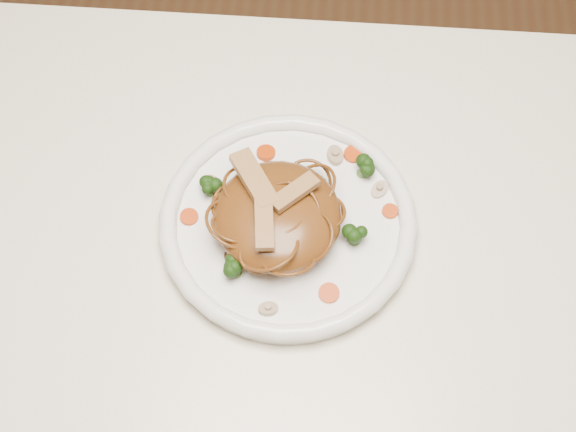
{
  "coord_description": "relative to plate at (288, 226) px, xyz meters",
  "views": [
    {
      "loc": [
        0.02,
        -0.37,
        1.59
      ],
      "look_at": [
        -0.01,
        0.08,
        0.78
      ],
      "focal_mm": 52.51,
      "sensor_mm": 36.0,
      "label": 1
    }
  ],
  "objects": [
    {
      "name": "chicken_b",
      "position": [
        -0.04,
        0.02,
        0.06
      ],
      "size": [
        0.06,
        0.08,
        0.01
      ],
      "primitive_type": "cube",
      "rotation": [
        0.0,
        0.0,
        2.14
      ],
      "color": "tan",
      "rests_on": "noodle_mound"
    },
    {
      "name": "carrot_4",
      "position": [
        0.05,
        -0.08,
        0.01
      ],
      "size": [
        0.03,
        0.03,
        0.0
      ],
      "primitive_type": "cylinder",
      "rotation": [
        0.0,
        0.0,
        -0.14
      ],
      "color": "#C33107",
      "rests_on": "plate"
    },
    {
      "name": "carrot_0",
      "position": [
        0.07,
        0.1,
        0.01
      ],
      "size": [
        0.03,
        0.03,
        0.0
      ],
      "primitive_type": "cylinder",
      "rotation": [
        0.0,
        0.0,
        -0.12
      ],
      "color": "#C33107",
      "rests_on": "plate"
    },
    {
      "name": "carrot_1",
      "position": [
        -0.11,
        -0.0,
        0.01
      ],
      "size": [
        0.03,
        0.03,
        0.0
      ],
      "primitive_type": "cylinder",
      "rotation": [
        0.0,
        0.0,
        -0.29
      ],
      "color": "#C33107",
      "rests_on": "plate"
    },
    {
      "name": "carrot_2",
      "position": [
        0.11,
        0.02,
        0.01
      ],
      "size": [
        0.02,
        0.02,
        0.0
      ],
      "primitive_type": "cylinder",
      "rotation": [
        0.0,
        0.0,
        -0.17
      ],
      "color": "#C33107",
      "rests_on": "plate"
    },
    {
      "name": "chicken_c",
      "position": [
        -0.02,
        -0.03,
        0.06
      ],
      "size": [
        0.03,
        0.06,
        0.01
      ],
      "primitive_type": "cube",
      "rotation": [
        0.0,
        0.0,
        4.83
      ],
      "color": "tan",
      "rests_on": "noodle_mound"
    },
    {
      "name": "noodle_mound",
      "position": [
        -0.01,
        -0.01,
        0.03
      ],
      "size": [
        0.19,
        0.19,
        0.05
      ],
      "primitive_type": "ellipsoid",
      "rotation": [
        0.0,
        0.0,
        -0.41
      ],
      "color": "brown",
      "rests_on": "plate"
    },
    {
      "name": "broccoli_0",
      "position": [
        0.08,
        0.07,
        0.02
      ],
      "size": [
        0.03,
        0.03,
        0.03
      ],
      "primitive_type": null,
      "rotation": [
        0.0,
        0.0,
        -0.08
      ],
      "color": "#16330A",
      "rests_on": "plate"
    },
    {
      "name": "broccoli_1",
      "position": [
        -0.09,
        0.03,
        0.02
      ],
      "size": [
        0.03,
        0.03,
        0.03
      ],
      "primitive_type": null,
      "rotation": [
        0.0,
        0.0,
        -0.15
      ],
      "color": "#16330A",
      "rests_on": "plate"
    },
    {
      "name": "plate",
      "position": [
        0.0,
        0.0,
        0.0
      ],
      "size": [
        0.37,
        0.37,
        0.02
      ],
      "primitive_type": "cylinder",
      "rotation": [
        0.0,
        0.0,
        0.36
      ],
      "color": "white",
      "rests_on": "table"
    },
    {
      "name": "chicken_a",
      "position": [
        0.01,
        0.01,
        0.06
      ],
      "size": [
        0.06,
        0.05,
        0.01
      ],
      "primitive_type": "cube",
      "rotation": [
        0.0,
        0.0,
        0.76
      ],
      "color": "tan",
      "rests_on": "noodle_mound"
    },
    {
      "name": "mushroom_0",
      "position": [
        -0.01,
        -0.11,
        0.01
      ],
      "size": [
        0.03,
        0.03,
        0.01
      ],
      "primitive_type": "cylinder",
      "rotation": [
        0.0,
        0.0,
        0.2
      ],
      "color": "#BCAD8D",
      "rests_on": "plate"
    },
    {
      "name": "mushroom_2",
      "position": [
        -0.09,
        0.04,
        0.01
      ],
      "size": [
        0.03,
        0.03,
        0.01
      ],
      "primitive_type": "cylinder",
      "rotation": [
        0.0,
        0.0,
        -0.64
      ],
      "color": "#BCAD8D",
      "rests_on": "plate"
    },
    {
      "name": "carrot_3",
      "position": [
        -0.03,
        0.09,
        0.01
      ],
      "size": [
        0.03,
        0.03,
        0.0
      ],
      "primitive_type": "cylinder",
      "rotation": [
        0.0,
        0.0,
        -0.27
      ],
      "color": "#C33107",
      "rests_on": "plate"
    },
    {
      "name": "broccoli_3",
      "position": [
        0.07,
        -0.02,
        0.02
      ],
      "size": [
        0.03,
        0.03,
        0.03
      ],
      "primitive_type": null,
      "rotation": [
        0.0,
        0.0,
        0.38
      ],
      "color": "#16330A",
      "rests_on": "plate"
    },
    {
      "name": "broccoli_2",
      "position": [
        -0.05,
        -0.07,
        0.02
      ],
      "size": [
        0.03,
        0.03,
        0.03
      ],
      "primitive_type": null,
      "rotation": [
        0.0,
        0.0,
        -0.04
      ],
      "color": "#16330A",
      "rests_on": "plate"
    },
    {
      "name": "table",
      "position": [
        0.01,
        -0.08,
        -0.11
      ],
      "size": [
        1.2,
        0.8,
        0.75
      ],
      "color": "beige",
      "rests_on": "ground"
    },
    {
      "name": "mushroom_1",
      "position": [
        0.1,
        0.05,
        0.01
      ],
      "size": [
        0.03,
        0.03,
        0.01
      ],
      "primitive_type": "cylinder",
      "rotation": [
        0.0,
        0.0,
        0.99
      ],
      "color": "#BCAD8D",
      "rests_on": "plate"
    },
    {
      "name": "mushroom_3",
      "position": [
        0.05,
        0.09,
        0.01
      ],
      "size": [
        0.03,
        0.03,
        0.01
      ],
      "primitive_type": "cylinder",
      "rotation": [
        0.0,
        0.0,
        1.78
      ],
      "color": "#BCAD8D",
      "rests_on": "plate"
    }
  ]
}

